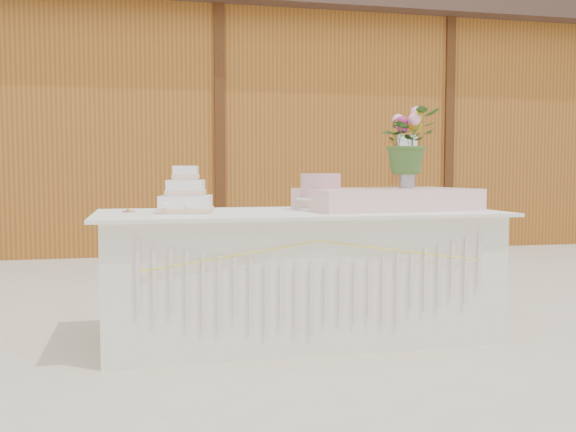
# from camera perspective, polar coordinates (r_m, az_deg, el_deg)

# --- Properties ---
(ground) EXTENTS (80.00, 80.00, 0.00)m
(ground) POSITION_cam_1_polar(r_m,az_deg,el_deg) (3.99, 0.98, -10.67)
(ground) COLOR beige
(ground) RESTS_ON ground
(barn) EXTENTS (12.60, 4.60, 3.30)m
(barn) POSITION_cam_1_polar(r_m,az_deg,el_deg) (9.81, -7.56, 7.86)
(barn) COLOR #975D1F
(barn) RESTS_ON ground
(cake_table) EXTENTS (2.40, 1.00, 0.77)m
(cake_table) POSITION_cam_1_polar(r_m,az_deg,el_deg) (3.90, 1.00, -5.18)
(cake_table) COLOR white
(cake_table) RESTS_ON ground
(wedding_cake) EXTENTS (0.35, 0.35, 0.27)m
(wedding_cake) POSITION_cam_1_polar(r_m,az_deg,el_deg) (3.77, -9.06, 1.70)
(wedding_cake) COLOR white
(wedding_cake) RESTS_ON cake_table
(pink_cake_stand) EXTENTS (0.31, 0.31, 0.23)m
(pink_cake_stand) POSITION_cam_1_polar(r_m,az_deg,el_deg) (3.95, 2.93, 2.35)
(pink_cake_stand) COLOR white
(pink_cake_stand) RESTS_ON cake_table
(satin_runner) EXTENTS (1.12, 0.74, 0.13)m
(satin_runner) POSITION_cam_1_polar(r_m,az_deg,el_deg) (4.06, 8.73, 1.50)
(satin_runner) COLOR beige
(satin_runner) RESTS_ON cake_table
(flower_vase) EXTENTS (0.10, 0.10, 0.14)m
(flower_vase) POSITION_cam_1_polar(r_m,az_deg,el_deg) (4.18, 10.52, 3.39)
(flower_vase) COLOR #B2B2B7
(flower_vase) RESTS_ON satin_runner
(bouquet) EXTENTS (0.46, 0.42, 0.42)m
(bouquet) POSITION_cam_1_polar(r_m,az_deg,el_deg) (4.18, 10.57, 7.21)
(bouquet) COLOR #385D25
(bouquet) RESTS_ON flower_vase
(loose_flowers) EXTENTS (0.23, 0.38, 0.02)m
(loose_flowers) POSITION_cam_1_polar(r_m,az_deg,el_deg) (3.86, -13.83, 0.45)
(loose_flowers) COLOR pink
(loose_flowers) RESTS_ON cake_table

